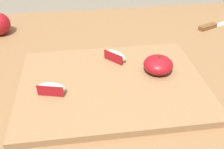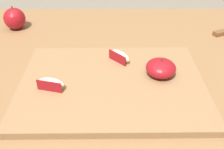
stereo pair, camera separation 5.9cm
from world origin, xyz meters
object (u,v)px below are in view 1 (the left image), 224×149
at_px(apple_half_skin_up, 158,65).
at_px(apple_wedge_back, 116,56).
at_px(cutting_board, 112,84).
at_px(paring_knife, 211,26).
at_px(apple_wedge_front, 52,88).

distance_m(apple_half_skin_up, apple_wedge_back, 0.12).
relative_size(cutting_board, paring_knife, 2.82).
relative_size(cutting_board, apple_half_skin_up, 5.98).
bearing_deg(apple_wedge_back, cutting_board, -103.46).
bearing_deg(apple_half_skin_up, apple_wedge_front, -169.14).
xyz_separation_m(cutting_board, apple_half_skin_up, (0.12, 0.02, 0.03)).
bearing_deg(paring_knife, apple_wedge_back, -152.50).
xyz_separation_m(apple_half_skin_up, apple_wedge_front, (-0.26, -0.05, -0.01)).
relative_size(apple_half_skin_up, paring_knife, 0.47).
bearing_deg(apple_half_skin_up, paring_knife, 44.07).
relative_size(cutting_board, apple_wedge_front, 6.71).
xyz_separation_m(apple_wedge_front, paring_knife, (0.52, 0.30, -0.02)).
height_order(apple_half_skin_up, paring_knife, apple_half_skin_up).
xyz_separation_m(apple_half_skin_up, paring_knife, (0.26, 0.25, -0.03)).
height_order(apple_wedge_front, apple_wedge_back, same).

